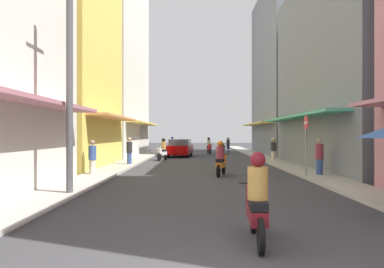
{
  "coord_description": "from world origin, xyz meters",
  "views": [
    {
      "loc": [
        -0.44,
        -3.71,
        1.87
      ],
      "look_at": [
        -0.78,
        21.16,
        1.88
      ],
      "focal_mm": 33.62,
      "sensor_mm": 36.0,
      "label": 1
    }
  ],
  "objects_px": {
    "motorbike_blue": "(228,145)",
    "utility_pole": "(70,80)",
    "pedestrian_midway": "(129,152)",
    "street_sign_no_entry": "(306,138)",
    "motorbike_maroon": "(257,202)",
    "pedestrian_far": "(319,158)",
    "parked_car": "(180,148)",
    "motorbike_white": "(163,151)",
    "motorbike_red": "(209,147)",
    "motorbike_green": "(223,148)",
    "pedestrian_crossing": "(273,148)",
    "motorbike_silver": "(173,145)",
    "motorbike_orange": "(221,160)",
    "pedestrian_foreground": "(92,158)"
  },
  "relations": [
    {
      "from": "motorbike_white",
      "to": "utility_pole",
      "type": "xyz_separation_m",
      "value": [
        -1.39,
        -14.72,
        2.78
      ]
    },
    {
      "from": "pedestrian_midway",
      "to": "motorbike_orange",
      "type": "bearing_deg",
      "value": -44.39
    },
    {
      "from": "motorbike_maroon",
      "to": "pedestrian_midway",
      "type": "height_order",
      "value": "pedestrian_midway"
    },
    {
      "from": "pedestrian_far",
      "to": "pedestrian_midway",
      "type": "xyz_separation_m",
      "value": [
        -9.3,
        5.35,
        -0.01
      ]
    },
    {
      "from": "motorbike_orange",
      "to": "utility_pole",
      "type": "bearing_deg",
      "value": -132.35
    },
    {
      "from": "pedestrian_far",
      "to": "pedestrian_foreground",
      "type": "xyz_separation_m",
      "value": [
        -9.95,
        0.14,
        -0.04
      ]
    },
    {
      "from": "pedestrian_crossing",
      "to": "utility_pole",
      "type": "bearing_deg",
      "value": -123.46
    },
    {
      "from": "motorbike_green",
      "to": "motorbike_blue",
      "type": "distance_m",
      "value": 2.32
    },
    {
      "from": "motorbike_blue",
      "to": "utility_pole",
      "type": "height_order",
      "value": "utility_pole"
    },
    {
      "from": "motorbike_silver",
      "to": "pedestrian_crossing",
      "type": "bearing_deg",
      "value": -63.34
    },
    {
      "from": "motorbike_maroon",
      "to": "motorbike_red",
      "type": "xyz_separation_m",
      "value": [
        0.1,
        26.98,
        0.0
      ]
    },
    {
      "from": "motorbike_orange",
      "to": "motorbike_silver",
      "type": "height_order",
      "value": "same"
    },
    {
      "from": "motorbike_blue",
      "to": "utility_pole",
      "type": "bearing_deg",
      "value": -104.88
    },
    {
      "from": "pedestrian_midway",
      "to": "motorbike_blue",
      "type": "bearing_deg",
      "value": 66.07
    },
    {
      "from": "parked_car",
      "to": "pedestrian_crossing",
      "type": "relative_size",
      "value": 2.58
    },
    {
      "from": "motorbike_maroon",
      "to": "pedestrian_far",
      "type": "relative_size",
      "value": 1.07
    },
    {
      "from": "motorbike_green",
      "to": "motorbike_white",
      "type": "height_order",
      "value": "motorbike_white"
    },
    {
      "from": "motorbike_orange",
      "to": "motorbike_white",
      "type": "relative_size",
      "value": 1.0
    },
    {
      "from": "motorbike_white",
      "to": "pedestrian_midway",
      "type": "height_order",
      "value": "pedestrian_midway"
    },
    {
      "from": "motorbike_blue",
      "to": "motorbike_red",
      "type": "bearing_deg",
      "value": -117.28
    },
    {
      "from": "motorbike_maroon",
      "to": "motorbike_blue",
      "type": "distance_m",
      "value": 31.17
    },
    {
      "from": "parked_car",
      "to": "motorbike_white",
      "type": "bearing_deg",
      "value": -103.9
    },
    {
      "from": "pedestrian_far",
      "to": "utility_pole",
      "type": "bearing_deg",
      "value": -151.49
    },
    {
      "from": "motorbike_silver",
      "to": "motorbike_white",
      "type": "bearing_deg",
      "value": -88.97
    },
    {
      "from": "motorbike_white",
      "to": "pedestrian_crossing",
      "type": "xyz_separation_m",
      "value": [
        7.6,
        -1.11,
        0.22
      ]
    },
    {
      "from": "motorbike_blue",
      "to": "motorbike_white",
      "type": "bearing_deg",
      "value": -115.57
    },
    {
      "from": "pedestrian_crossing",
      "to": "pedestrian_midway",
      "type": "bearing_deg",
      "value": -160.2
    },
    {
      "from": "motorbike_red",
      "to": "pedestrian_far",
      "type": "bearing_deg",
      "value": -76.47
    },
    {
      "from": "motorbike_blue",
      "to": "motorbike_white",
      "type": "distance_m",
      "value": 13.14
    },
    {
      "from": "parked_car",
      "to": "utility_pole",
      "type": "distance_m",
      "value": 19.35
    },
    {
      "from": "pedestrian_crossing",
      "to": "utility_pole",
      "type": "xyz_separation_m",
      "value": [
        -9.0,
        -13.61,
        2.55
      ]
    },
    {
      "from": "motorbike_maroon",
      "to": "motorbike_orange",
      "type": "xyz_separation_m",
      "value": [
        0.05,
        9.89,
        0.0
      ]
    },
    {
      "from": "motorbike_red",
      "to": "pedestrian_far",
      "type": "xyz_separation_m",
      "value": [
        4.21,
        -17.49,
        0.14
      ]
    },
    {
      "from": "motorbike_silver",
      "to": "pedestrian_foreground",
      "type": "height_order",
      "value": "pedestrian_foreground"
    },
    {
      "from": "pedestrian_midway",
      "to": "street_sign_no_entry",
      "type": "bearing_deg",
      "value": -34.21
    },
    {
      "from": "motorbike_green",
      "to": "motorbike_white",
      "type": "relative_size",
      "value": 1.02
    },
    {
      "from": "motorbike_white",
      "to": "street_sign_no_entry",
      "type": "distance_m",
      "value": 12.45
    },
    {
      "from": "motorbike_green",
      "to": "utility_pole",
      "type": "height_order",
      "value": "utility_pole"
    },
    {
      "from": "motorbike_green",
      "to": "motorbike_orange",
      "type": "height_order",
      "value": "motorbike_orange"
    },
    {
      "from": "motorbike_white",
      "to": "pedestrian_midway",
      "type": "relative_size",
      "value": 1.05
    },
    {
      "from": "motorbike_red",
      "to": "pedestrian_crossing",
      "type": "bearing_deg",
      "value": -65.38
    },
    {
      "from": "motorbike_silver",
      "to": "utility_pole",
      "type": "bearing_deg",
      "value": -92.21
    },
    {
      "from": "motorbike_blue",
      "to": "motorbike_white",
      "type": "relative_size",
      "value": 1.02
    },
    {
      "from": "motorbike_blue",
      "to": "pedestrian_midway",
      "type": "distance_m",
      "value": 17.79
    },
    {
      "from": "motorbike_orange",
      "to": "utility_pole",
      "type": "xyz_separation_m",
      "value": [
        -4.9,
        -5.37,
        2.78
      ]
    },
    {
      "from": "street_sign_no_entry",
      "to": "motorbike_red",
      "type": "bearing_deg",
      "value": 100.96
    },
    {
      "from": "motorbike_green",
      "to": "parked_car",
      "type": "distance_m",
      "value": 6.66
    },
    {
      "from": "motorbike_silver",
      "to": "pedestrian_midway",
      "type": "relative_size",
      "value": 1.06
    },
    {
      "from": "motorbike_green",
      "to": "motorbike_white",
      "type": "xyz_separation_m",
      "value": [
        -4.99,
        -9.64,
        0.2
      ]
    },
    {
      "from": "motorbike_maroon",
      "to": "street_sign_no_entry",
      "type": "distance_m",
      "value": 9.75
    }
  ]
}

